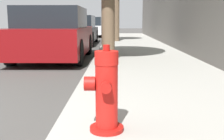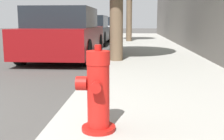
# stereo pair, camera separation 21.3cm
# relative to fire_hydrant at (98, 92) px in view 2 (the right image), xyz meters

# --- Properties ---
(fire_hydrant) EXTENTS (0.34, 0.35, 0.76)m
(fire_hydrant) POSITION_rel_fire_hydrant_xyz_m (0.00, 0.00, 0.00)
(fire_hydrant) COLOR #A91511
(fire_hydrant) RESTS_ON sidewalk_slab
(parked_car_near) EXTENTS (1.85, 3.91, 1.45)m
(parked_car_near) POSITION_rel_fire_hydrant_xyz_m (-1.65, 5.55, 0.23)
(parked_car_near) COLOR maroon
(parked_car_near) RESTS_ON ground_plane
(parked_car_mid) EXTENTS (1.77, 4.30, 1.33)m
(parked_car_mid) POSITION_rel_fire_hydrant_xyz_m (-1.75, 10.99, 0.17)
(parked_car_mid) COLOR black
(parked_car_mid) RESTS_ON ground_plane
(parked_car_far) EXTENTS (1.82, 3.86, 1.35)m
(parked_car_far) POSITION_rel_fire_hydrant_xyz_m (-1.72, 17.50, 0.19)
(parked_car_far) COLOR silver
(parked_car_far) RESTS_ON ground_plane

